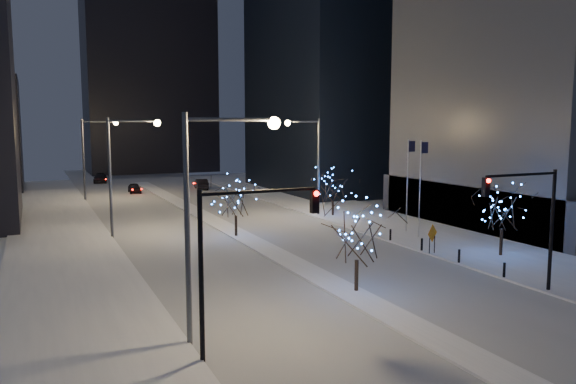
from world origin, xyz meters
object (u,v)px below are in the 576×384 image
holiday_tree_plaza_near (503,209)px  street_lamp_east (311,154)px  street_lamp_w_mid (123,160)px  holiday_tree_median_far (236,198)px  street_lamp_w_near (211,195)px  car_mid (201,184)px  construction_sign (432,236)px  street_lamp_w_far (92,148)px  holiday_tree_plaza_far (333,187)px  car_near (134,188)px  traffic_signal_west (238,243)px  traffic_signal_east (533,211)px  holiday_tree_median_near (357,232)px  car_far (100,178)px

holiday_tree_plaza_near → street_lamp_east: bearing=101.4°
street_lamp_w_mid → holiday_tree_median_far: (8.44, -4.04, -3.15)m
street_lamp_w_near → street_lamp_east: same height
car_mid → construction_sign: 46.85m
street_lamp_w_far → street_lamp_east: 29.08m
street_lamp_w_mid → holiday_tree_plaza_far: size_ratio=2.11×
street_lamp_w_mid → street_lamp_east: size_ratio=1.00×
car_near → holiday_tree_plaza_near: bearing=-67.2°
construction_sign → traffic_signal_west: bearing=-172.8°
street_lamp_w_mid → traffic_signal_east: size_ratio=1.43×
car_mid → holiday_tree_plaza_near: holiday_tree_plaza_near is taller
street_lamp_w_mid → car_near: (5.81, 30.33, -5.84)m
street_lamp_w_near → holiday_tree_median_near: size_ratio=1.89×
street_lamp_w_far → traffic_signal_east: size_ratio=1.43×
car_mid → construction_sign: (3.92, -46.68, 0.67)m
traffic_signal_east → holiday_tree_median_near: size_ratio=1.32×
holiday_tree_plaza_far → street_lamp_east: bearing=148.9°
street_lamp_w_far → car_near: bearing=42.5°
holiday_tree_median_far → construction_sign: bearing=-48.0°
holiday_tree_plaza_near → car_far: bearing=107.4°
street_lamp_w_near → car_far: (3.07, 71.13, -5.77)m
traffic_signal_west → holiday_tree_median_far: 24.34m
car_mid → car_far: 19.76m
street_lamp_east → street_lamp_w_near: bearing=-124.2°
traffic_signal_west → holiday_tree_plaza_far: 35.40m
construction_sign → street_lamp_w_mid: bearing=117.0°
traffic_signal_west → holiday_tree_median_near: (8.94, 5.43, -1.25)m
holiday_tree_median_near → street_lamp_w_near: bearing=-160.1°
street_lamp_w_near → holiday_tree_plaza_far: street_lamp_w_near is taller
street_lamp_w_mid → car_near: size_ratio=2.59×
street_lamp_w_far → traffic_signal_west: street_lamp_w_far is taller
car_near → holiday_tree_median_near: (3.63, -51.91, 2.85)m
traffic_signal_east → holiday_tree_plaza_near: 9.34m
holiday_tree_plaza_far → car_mid: bearing=101.1°
traffic_signal_west → traffic_signal_east: same height
street_lamp_w_far → holiday_tree_median_far: size_ratio=1.99×
holiday_tree_median_near → holiday_tree_plaza_near: (13.92, 3.02, -0.02)m
traffic_signal_west → traffic_signal_east: (17.38, 1.00, 0.00)m
holiday_tree_plaza_near → construction_sign: 5.24m
street_lamp_w_far → construction_sign: (19.24, -41.04, -5.08)m
street_lamp_w_mid → holiday_tree_median_near: bearing=-66.4°
street_lamp_w_far → car_mid: size_ratio=2.20×
holiday_tree_median_far → traffic_signal_west: bearing=-109.1°
holiday_tree_median_far → car_mid: bearing=78.8°
car_mid → holiday_tree_plaza_near: 49.91m
car_mid → holiday_tree_median_near: (-5.88, -52.21, 2.76)m
street_lamp_w_mid → holiday_tree_median_near: size_ratio=1.89×
street_lamp_w_near → holiday_tree_median_far: size_ratio=1.99×
holiday_tree_plaza_far → construction_sign: holiday_tree_plaza_far is taller
car_near → construction_sign: size_ratio=1.83×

